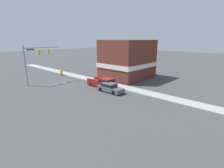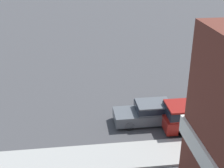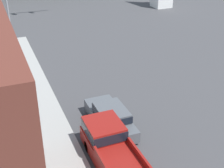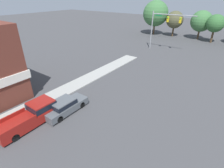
% 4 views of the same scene
% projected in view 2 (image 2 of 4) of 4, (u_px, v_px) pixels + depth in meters
% --- Properties ---
extents(car_lead, '(1.80, 4.72, 1.48)m').
position_uv_depth(car_lead, '(150.00, 112.00, 21.04)').
color(car_lead, black).
rests_on(car_lead, ground).
extents(pickup_truck_parked, '(1.98, 5.54, 1.80)m').
position_uv_depth(pickup_truck_parked, '(197.00, 116.00, 20.31)').
color(pickup_truck_parked, black).
rests_on(pickup_truck_parked, ground).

